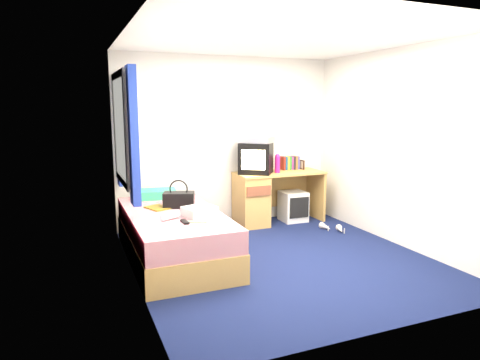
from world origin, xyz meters
name	(u,v)px	position (x,y,z in m)	size (l,w,h in m)	color
ground	(280,259)	(0.00, 0.00, 0.00)	(3.40, 3.40, 0.00)	#0C1438
room_shell	(283,130)	(0.00, 0.00, 1.45)	(3.40, 3.40, 3.40)	white
bed	(174,235)	(-1.10, 0.48, 0.27)	(1.01, 2.00, 0.54)	tan
pillow	(156,194)	(-1.14, 1.28, 0.59)	(0.50, 0.32, 0.11)	#1C97B7
desk	(262,196)	(0.43, 1.44, 0.41)	(1.30, 0.55, 0.75)	tan
storage_cube	(293,206)	(0.93, 1.39, 0.22)	(0.36, 0.36, 0.45)	silver
crt_tv	(256,158)	(0.34, 1.44, 0.97)	(0.60, 0.59, 0.44)	black
vcr	(256,140)	(0.34, 1.44, 1.23)	(0.46, 0.33, 0.09)	#AEAEB0
book_row	(290,163)	(0.98, 1.60, 0.85)	(0.27, 0.13, 0.20)	maroon
picture_frame	(302,165)	(1.16, 1.54, 0.82)	(0.02, 0.12, 0.14)	black
pink_water_bottle	(277,164)	(0.65, 1.37, 0.87)	(0.08, 0.08, 0.24)	#CD1C7A
aerosol_can	(269,166)	(0.56, 1.46, 0.84)	(0.05, 0.05, 0.18)	silver
handbag	(179,199)	(-0.99, 0.68, 0.64)	(0.40, 0.31, 0.32)	black
towel	(199,211)	(-0.89, 0.19, 0.59)	(0.32, 0.26, 0.11)	silver
magazine	(158,208)	(-1.23, 0.71, 0.55)	(0.21, 0.28, 0.01)	yellow
water_bottle	(170,216)	(-1.21, 0.18, 0.58)	(0.07, 0.07, 0.20)	white
colour_swatch_fan	(196,222)	(-0.99, -0.04, 0.55)	(0.22, 0.06, 0.01)	gold
remote_control	(185,222)	(-1.10, -0.01, 0.55)	(0.05, 0.16, 0.02)	black
window_assembly	(124,132)	(-1.55, 0.90, 1.42)	(0.11, 1.42, 1.40)	silver
white_heels	(333,228)	(1.18, 0.69, 0.04)	(0.24, 0.41, 0.09)	beige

